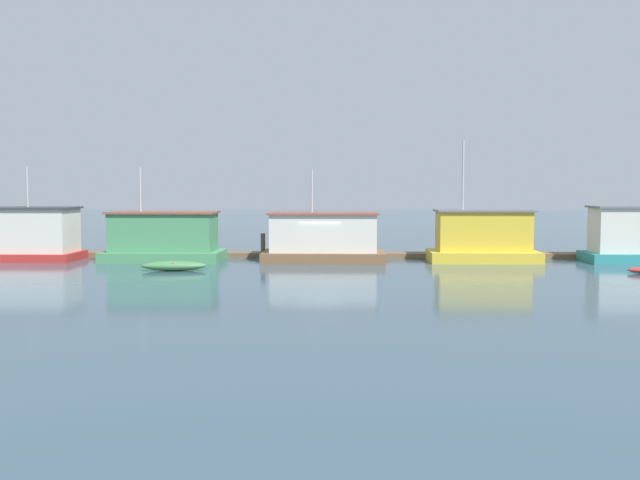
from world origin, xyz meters
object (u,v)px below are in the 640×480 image
houseboat_yellow (483,238)px  mooring_post_far_left (279,244)px  houseboat_brown (323,239)px  houseboat_teal (631,236)px  dinghy_green (174,266)px  houseboat_green (164,238)px  mooring_post_far_right (263,246)px  houseboat_red (27,235)px  mooring_post_centre (273,245)px

houseboat_yellow → mooring_post_far_left: houseboat_yellow is taller
houseboat_brown → houseboat_teal: size_ratio=1.38×
dinghy_green → mooring_post_far_left: (5.05, 6.97, 0.66)m
houseboat_green → mooring_post_far_right: houseboat_green is taller
houseboat_brown → houseboat_teal: (18.62, 0.11, 0.17)m
houseboat_green → dinghy_green: houseboat_green is taller
houseboat_red → mooring_post_centre: 15.35m
dinghy_green → houseboat_red: bearing=153.0°
houseboat_red → houseboat_yellow: (28.26, 0.12, -0.16)m
mooring_post_centre → dinghy_green: bearing=-123.9°
mooring_post_centre → houseboat_red: bearing=-174.0°
houseboat_red → mooring_post_far_right: size_ratio=3.99×
houseboat_teal → mooring_post_far_right: houseboat_teal is taller
houseboat_green → mooring_post_far_right: (5.94, 1.70, -0.61)m
houseboat_green → mooring_post_far_left: 7.17m
houseboat_green → mooring_post_far_right: size_ratio=4.51×
houseboat_green → mooring_post_far_left: (6.94, 1.70, -0.49)m
houseboat_red → mooring_post_centre: size_ratio=3.83×
houseboat_red → dinghy_green: (10.55, -5.37, -1.33)m
mooring_post_far_left → houseboat_brown: bearing=-28.5°
mooring_post_centre → mooring_post_far_left: mooring_post_far_left is taller
houseboat_yellow → mooring_post_centre: (-13.01, 1.48, -0.60)m
houseboat_red → mooring_post_far_right: houseboat_red is taller
houseboat_teal → mooring_post_far_left: bearing=176.1°
houseboat_brown → mooring_post_far_left: (-2.92, 1.58, -0.46)m
houseboat_teal → houseboat_yellow: bearing=-180.0°
houseboat_green → mooring_post_centre: bearing=14.4°
houseboat_green → mooring_post_centre: 6.83m
houseboat_yellow → mooring_post_far_right: bearing=173.8°
houseboat_brown → mooring_post_far_right: houseboat_brown is taller
houseboat_teal → mooring_post_centre: (-21.89, 1.48, -0.73)m
mooring_post_far_right → houseboat_yellow: bearing=-6.2°
mooring_post_centre → mooring_post_far_left: (0.35, 0.00, 0.09)m
houseboat_yellow → mooring_post_far_left: (-12.66, 1.48, -0.51)m
dinghy_green → mooring_post_centre: (4.69, 6.97, 0.57)m
houseboat_teal → dinghy_green: bearing=-168.3°
houseboat_brown → dinghy_green: (-7.97, -5.39, -1.12)m
houseboat_green → dinghy_green: 5.72m
houseboat_green → mooring_post_far_left: size_ratio=3.90×
houseboat_green → mooring_post_far_left: bearing=13.7°
houseboat_yellow → dinghy_green: size_ratio=2.06×
houseboat_yellow → houseboat_teal: houseboat_yellow is taller
houseboat_teal → mooring_post_far_left: (-21.54, 1.48, -0.63)m
houseboat_yellow → houseboat_teal: bearing=0.0°
houseboat_green → houseboat_brown: bearing=0.7°
houseboat_red → houseboat_brown: (18.52, 0.02, -0.21)m
houseboat_green → houseboat_teal: (28.48, 0.22, 0.15)m
houseboat_red → houseboat_teal: (37.14, 0.12, -0.03)m
houseboat_green → mooring_post_centre: size_ratio=4.33×
houseboat_red → houseboat_brown: size_ratio=0.86×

